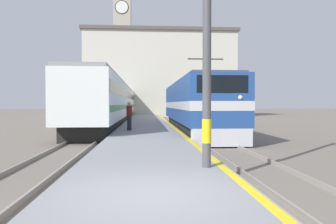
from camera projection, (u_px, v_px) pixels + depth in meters
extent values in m
plane|color=#70665B|center=(146.00, 122.00, 35.71)|extent=(200.00, 200.00, 0.00)
cube|color=gray|center=(147.00, 123.00, 30.71)|extent=(3.90, 140.00, 0.42)
cube|color=yellow|center=(166.00, 121.00, 30.83)|extent=(0.20, 140.00, 0.00)
cube|color=#70665B|center=(181.00, 125.00, 30.95)|extent=(2.84, 140.00, 0.02)
cube|color=gray|center=(174.00, 124.00, 30.90)|extent=(0.07, 140.00, 0.14)
cube|color=gray|center=(189.00, 124.00, 31.00)|extent=(0.07, 140.00, 0.14)
cube|color=#70665B|center=(111.00, 125.00, 30.49)|extent=(2.83, 140.00, 0.02)
cube|color=gray|center=(104.00, 124.00, 30.44)|extent=(0.07, 140.00, 0.14)
cube|color=gray|center=(119.00, 124.00, 30.54)|extent=(0.07, 140.00, 0.14)
cube|color=black|center=(194.00, 126.00, 22.77)|extent=(2.46, 15.27, 0.90)
cube|color=#23478C|center=(194.00, 102.00, 22.73)|extent=(2.90, 16.60, 2.53)
cube|color=silver|center=(194.00, 105.00, 22.74)|extent=(2.92, 16.62, 0.44)
cube|color=silver|center=(222.00, 137.00, 14.64)|extent=(2.75, 0.30, 0.81)
cube|color=black|center=(222.00, 84.00, 14.49)|extent=(2.32, 0.12, 0.80)
sphere|color=white|center=(205.00, 97.00, 14.41)|extent=(0.20, 0.20, 0.20)
sphere|color=white|center=(240.00, 97.00, 14.52)|extent=(0.20, 0.20, 0.20)
cube|color=#4C4C51|center=(194.00, 83.00, 22.70)|extent=(2.61, 15.77, 0.12)
cylinder|color=#333333|center=(207.00, 67.00, 18.20)|extent=(0.06, 0.63, 1.03)
cylinder|color=#333333|center=(204.00, 69.00, 18.89)|extent=(0.06, 0.63, 1.03)
cube|color=#262626|center=(206.00, 59.00, 18.53)|extent=(2.03, 0.08, 0.06)
cube|color=black|center=(119.00, 117.00, 39.62)|extent=(2.46, 46.81, 0.90)
cube|color=silver|center=(119.00, 101.00, 39.57)|extent=(2.90, 48.76, 2.87)
cube|color=black|center=(119.00, 96.00, 39.56)|extent=(2.92, 47.79, 0.64)
cube|color=#338442|center=(119.00, 106.00, 39.59)|extent=(2.92, 47.79, 0.36)
cube|color=gray|center=(119.00, 88.00, 39.53)|extent=(2.67, 48.76, 0.20)
cylinder|color=yellow|center=(207.00, 131.00, 8.12)|extent=(0.23, 0.23, 0.60)
cylinder|color=#23232D|center=(129.00, 124.00, 19.49)|extent=(0.26, 0.26, 0.80)
cylinder|color=maroon|center=(129.00, 111.00, 19.47)|extent=(0.34, 0.34, 0.67)
sphere|color=tan|center=(129.00, 104.00, 19.46)|extent=(0.22, 0.22, 0.22)
cube|color=#ADA393|center=(123.00, 56.00, 65.90)|extent=(3.42, 3.42, 23.33)
cylinder|color=black|center=(122.00, 7.00, 63.95)|extent=(2.69, 0.06, 2.69)
cylinder|color=white|center=(122.00, 7.00, 63.92)|extent=(2.39, 0.10, 2.39)
cube|color=beige|center=(160.00, 76.00, 53.43)|extent=(23.48, 8.50, 13.14)
cube|color=#564C47|center=(160.00, 34.00, 53.26)|extent=(24.08, 9.10, 0.50)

